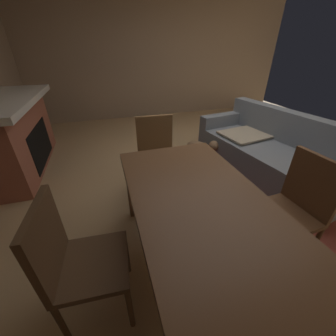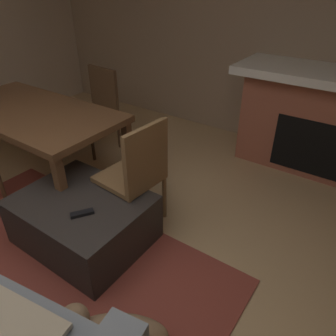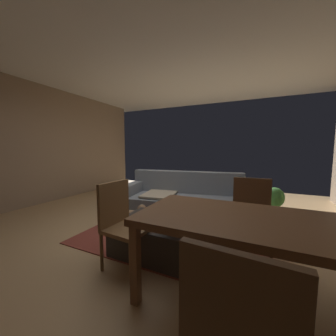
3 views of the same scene
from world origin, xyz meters
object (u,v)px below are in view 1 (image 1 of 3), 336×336
object	(u,v)px
fireplace	(15,135)
dining_table	(203,212)
tv_remote	(197,156)
ottoman_coffee_table	(192,177)
dining_chair_south	(74,258)
dining_chair_north	(296,203)
couch	(270,153)
small_dog	(202,148)
dining_chair_west	(156,151)

from	to	relation	value
fireplace	dining_table	world-z (taller)	fireplace
tv_remote	dining_table	bearing A→B (deg)	10.02
ottoman_coffee_table	tv_remote	distance (m)	0.28
dining_table	ottoman_coffee_table	bearing A→B (deg)	159.29
tv_remote	dining_chair_south	distance (m)	1.83
dining_chair_south	dining_chair_north	distance (m)	1.69
dining_chair_north	couch	bearing A→B (deg)	145.10
ottoman_coffee_table	dining_chair_south	size ratio (longest dim) A/B	1.03
couch	fireplace	bearing A→B (deg)	-108.95
couch	dining_table	world-z (taller)	couch
dining_chair_south	dining_chair_north	xyz separation A→B (m)	(0.00, 1.69, 0.00)
ottoman_coffee_table	dining_table	bearing A→B (deg)	-20.71
couch	small_dog	world-z (taller)	couch
dining_chair_west	small_dog	size ratio (longest dim) A/B	1.65
couch	small_dog	size ratio (longest dim) A/B	4.06
couch	dining_table	size ratio (longest dim) A/B	1.27
dining_chair_north	small_dog	bearing A→B (deg)	177.29
fireplace	dining_chair_south	distance (m)	2.56
dining_chair_north	tv_remote	bearing A→B (deg)	-165.04
dining_chair_south	small_dog	world-z (taller)	dining_chair_south
dining_table	couch	bearing A→B (deg)	125.49
fireplace	dining_table	distance (m)	2.99
fireplace	tv_remote	world-z (taller)	fireplace
fireplace	couch	distance (m)	3.68
fireplace	dining_chair_north	xyz separation A→B (m)	(2.38, 2.65, -0.01)
small_dog	dining_chair_north	bearing A→B (deg)	-2.71
dining_chair_south	fireplace	bearing A→B (deg)	-158.08
tv_remote	dining_chair_north	distance (m)	1.26
couch	tv_remote	world-z (taller)	couch
dining_table	dining_chair_west	size ratio (longest dim) A/B	1.94
fireplace	dining_chair_south	xyz separation A→B (m)	(2.38, 0.96, -0.01)
dining_chair_west	dining_chair_north	world-z (taller)	same
dining_table	dining_chair_north	xyz separation A→B (m)	(-0.00, 0.84, -0.14)
ottoman_coffee_table	small_dog	world-z (taller)	ottoman_coffee_table
fireplace	dining_chair_west	distance (m)	2.11
couch	dining_table	distance (m)	2.09
tv_remote	small_dog	xyz separation A→B (m)	(-0.66, 0.41, -0.24)
ottoman_coffee_table	dining_chair_south	distance (m)	1.67
dining_chair_west	ottoman_coffee_table	bearing A→B (deg)	60.57
dining_chair_south	dining_chair_north	world-z (taller)	same
tv_remote	dining_table	world-z (taller)	dining_table
couch	dining_chair_west	distance (m)	1.68
fireplace	dining_table	size ratio (longest dim) A/B	1.14
fireplace	small_dog	xyz separation A→B (m)	(0.51, 2.73, -0.36)
small_dog	dining_chair_south	bearing A→B (deg)	-43.56
tv_remote	dining_chair_north	world-z (taller)	dining_chair_north
dining_chair_south	small_dog	bearing A→B (deg)	136.44
ottoman_coffee_table	dining_chair_north	bearing A→B (deg)	22.36
ottoman_coffee_table	dining_chair_north	xyz separation A→B (m)	(1.07, 0.44, 0.32)
dining_table	dining_chair_south	size ratio (longest dim) A/B	1.94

